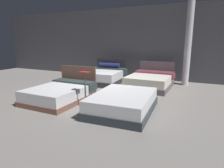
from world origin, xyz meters
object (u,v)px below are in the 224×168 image
Objects in this scene: bed_0 at (61,93)px; support_pillar at (188,44)px; bed_2 at (104,76)px; bed_1 at (123,103)px; bed_3 at (150,81)px; price_sign at (85,94)px.

support_pillar is at bearing 50.78° from bed_0.
bed_1 is at bearing -57.66° from bed_2.
bed_1 is at bearing -88.48° from bed_3.
bed_1 is 1.12m from price_sign.
bed_3 is at bearing 71.18° from price_sign.
bed_1 is 3.75m from bed_2.
bed_3 is 0.61× the size of support_pillar.
price_sign is (1.06, -3.19, 0.10)m from bed_2.
bed_2 reaches higher than bed_3.
bed_2 is at bearing 121.84° from bed_1.
bed_1 is at bearing -1.63° from bed_0.
bed_2 is at bearing 108.42° from price_sign.
bed_1 is (2.16, -0.08, -0.00)m from bed_0.
bed_2 is 2.14m from bed_3.
bed_0 is 0.59× the size of support_pillar.
bed_2 is 3.36m from price_sign.
bed_0 is at bearing 168.91° from price_sign.
bed_3 reaches higher than bed_1.
bed_2 is 1.98× the size of price_sign.
price_sign is at bearing -107.73° from bed_3.
price_sign reaches higher than bed_0.
bed_3 is at bearing 54.67° from bed_0.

